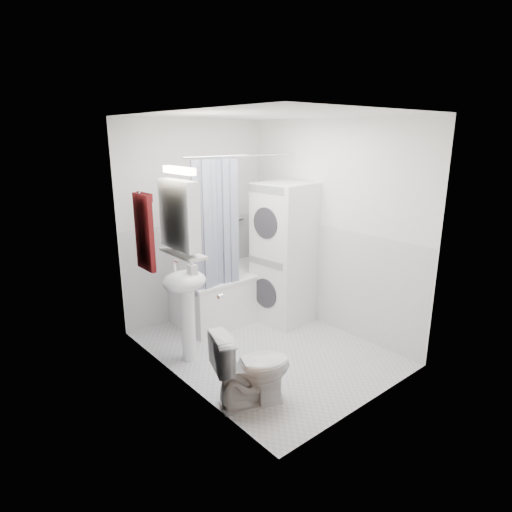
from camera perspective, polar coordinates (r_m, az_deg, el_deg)
floor at (r=4.72m, az=1.17°, el=-12.18°), size 2.60×2.60×0.00m
room_walls at (r=4.23m, az=1.29°, el=5.90°), size 2.60×2.60×2.60m
wainscot at (r=4.68m, az=-1.15°, el=-4.37°), size 1.98×2.58×2.58m
door at (r=3.37m, az=-4.80°, el=-5.39°), size 0.05×2.00×2.00m
bathtub at (r=5.42m, az=-2.64°, el=-4.54°), size 1.56×0.74×0.59m
tub_spout at (r=5.62m, az=-3.14°, el=2.44°), size 0.04×0.12×0.04m
curtain_rod at (r=4.84m, az=-0.61°, el=13.29°), size 1.74×0.02×0.02m
shower_curtain at (r=4.64m, az=-5.32°, el=3.76°), size 0.55×0.02×1.45m
sink at (r=4.27m, az=-9.37°, el=-5.16°), size 0.44×0.37×1.04m
medicine_cabinet at (r=3.78m, az=-10.17°, el=5.65°), size 0.13×0.50×0.71m
shelf at (r=3.86m, az=-9.72°, el=0.34°), size 0.18×0.54×0.02m
shower_caddy at (r=5.59m, az=-2.70°, el=4.84°), size 0.22×0.06×0.02m
towel at (r=4.38m, az=-14.67°, el=3.30°), size 0.07×0.33×0.79m
washer_dryer at (r=5.13m, az=3.76°, el=0.30°), size 0.66×0.65×1.69m
toilet at (r=3.71m, az=-0.56°, el=-14.69°), size 0.77×0.59×0.66m
soap_pump at (r=4.15m, az=-8.47°, el=-2.14°), size 0.08×0.17×0.08m
shelf_bottle at (r=3.73m, az=-8.58°, el=0.57°), size 0.07×0.18×0.07m
shelf_cup at (r=3.95m, az=-10.65°, el=1.58°), size 0.10×0.09×0.10m
shampoo_a at (r=5.45m, az=-4.59°, el=5.33°), size 0.13×0.17×0.13m
shampoo_b at (r=5.52m, az=-3.56°, el=5.22°), size 0.08×0.21×0.08m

